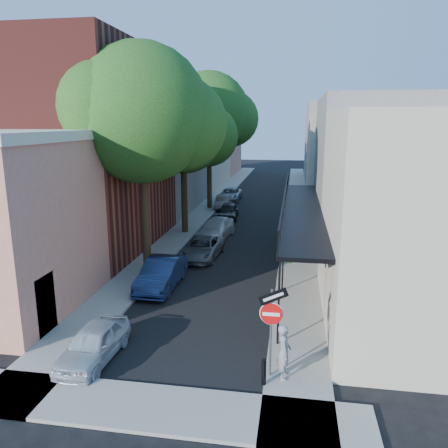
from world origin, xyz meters
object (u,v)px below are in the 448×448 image
at_px(oak_near, 152,117).
at_px(parked_car_b, 162,274).
at_px(oak_mid, 189,131).
at_px(parked_car_g, 230,194).
at_px(parked_car_c, 202,248).
at_px(parked_car_d, 216,228).
at_px(sign_post, 271,317).
at_px(parked_car_a, 94,343).
at_px(parked_car_f, 223,202).
at_px(parked_car_e, 228,211).
at_px(pedestrian, 284,352).
at_px(oak_far, 215,114).
at_px(bollard, 264,372).

height_order(oak_near, parked_car_b, oak_near).
height_order(oak_mid, parked_car_g, oak_mid).
bearing_deg(oak_near, parked_car_b, -67.64).
height_order(oak_mid, parked_car_b, oak_mid).
xyz_separation_m(parked_car_c, parked_car_d, (0.00, 4.57, 0.07)).
height_order(parked_car_b, parked_car_g, parked_car_b).
relative_size(sign_post, oak_mid, 0.29).
height_order(parked_car_a, parked_car_f, parked_car_a).
bearing_deg(oak_mid, parked_car_g, 86.40).
bearing_deg(parked_car_e, parked_car_f, 101.41).
height_order(parked_car_b, parked_car_f, parked_car_b).
distance_m(parked_car_c, parked_car_f, 14.66).
relative_size(parked_car_c, parked_car_d, 0.94).
distance_m(parked_car_f, pedestrian, 26.94).
xyz_separation_m(oak_far, parked_car_g, (0.77, 4.16, -7.65)).
bearing_deg(oak_near, oak_mid, 90.37).
xyz_separation_m(sign_post, parked_car_c, (-4.56, 11.59, -1.46)).
height_order(oak_far, parked_car_e, oak_far).
xyz_separation_m(oak_near, parked_car_e, (1.88, 12.76, -7.24)).
relative_size(oak_far, parked_car_e, 3.18).
height_order(oak_mid, parked_car_a, oak_mid).
height_order(oak_far, parked_car_f, oak_far).
bearing_deg(parked_car_a, bollard, -4.95).
height_order(parked_car_b, pedestrian, pedestrian).
bearing_deg(pedestrian, oak_far, 10.36).
bearing_deg(pedestrian, parked_car_c, 18.76).
distance_m(bollard, pedestrian, 0.85).
bearing_deg(pedestrian, parked_car_g, 7.04).
distance_m(oak_near, parked_car_g, 22.40).
relative_size(oak_far, parked_car_f, 3.37).
relative_size(sign_post, parked_car_g, 0.68).
relative_size(parked_car_a, parked_car_b, 0.81).
distance_m(parked_car_d, pedestrian, 16.93).
bearing_deg(oak_far, parked_car_c, -82.43).
distance_m(oak_mid, parked_car_b, 12.34).
bearing_deg(parked_car_b, parked_car_a, -91.89).
xyz_separation_m(oak_far, parked_car_c, (1.95, -14.70, -7.68)).
bearing_deg(oak_far, oak_near, -90.04).
bearing_deg(parked_car_f, parked_car_b, -92.95).
relative_size(oak_mid, parked_car_b, 2.41).
relative_size(parked_car_c, pedestrian, 2.42).
height_order(parked_car_g, pedestrian, pedestrian).
bearing_deg(parked_car_g, oak_mid, -92.43).
xyz_separation_m(sign_post, parked_car_a, (-5.76, 0.21, -1.45)).
height_order(oak_mid, oak_far, oak_far).
distance_m(bollard, parked_car_d, 17.20).
xyz_separation_m(bollard, parked_car_f, (-5.60, 26.67, 0.06)).
height_order(parked_car_d, parked_car_e, parked_car_d).
distance_m(parked_car_a, parked_car_g, 30.25).
bearing_deg(bollard, sign_post, 71.44).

